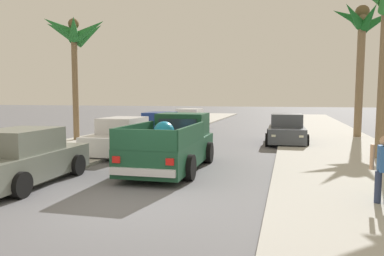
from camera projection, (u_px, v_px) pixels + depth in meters
The scene contains 14 objects.
ground_plane at pixel (123, 206), 8.12m from camera, with size 160.00×160.00×0.00m, color slate.
sidewalk_left at pixel (124, 138), 21.10m from camera, with size 5.06×60.00×0.12m, color #B2AFA8.
sidewalk_right at pixel (331, 144), 18.27m from camera, with size 5.06×60.00×0.12m, color #B2AFA8.
curb_left at pixel (142, 138), 20.81m from camera, with size 0.16×60.00×0.10m, color silver.
curb_right at pixel (307, 143), 18.55m from camera, with size 0.16×60.00×0.10m, color silver.
pickup_truck at pixel (173, 145), 12.32m from camera, with size 2.30×5.25×1.80m.
car_left_near at pixel (190, 120), 26.35m from camera, with size 2.04×4.27×1.54m.
car_right_near at pixel (23, 158), 10.13m from camera, with size 2.16×4.32×1.54m.
car_left_mid at pixel (160, 127), 20.59m from camera, with size 2.14×4.31×1.54m.
car_right_mid at pixel (286, 130), 18.84m from camera, with size 2.10×4.29×1.54m.
car_left_far at pixel (122, 137), 15.43m from camera, with size 2.06×4.27×1.54m.
palm_tree_left_fore at pixel (75, 38), 19.25m from camera, with size 3.56×3.15×6.56m.
palm_tree_left_mid at pixel (362, 32), 20.42m from camera, with size 3.75×3.58×7.50m.
pedestrian at pixel (384, 167), 7.85m from camera, with size 0.57×0.39×1.59m.
Camera 1 is at (3.49, -7.29, 2.43)m, focal length 34.29 mm.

